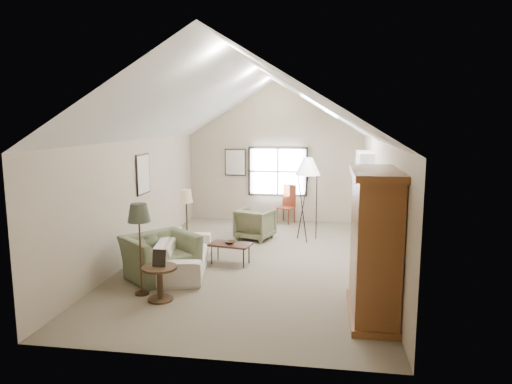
# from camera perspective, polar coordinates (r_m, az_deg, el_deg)

# --- Properties ---
(room_shell) EXTENTS (5.01, 8.01, 4.00)m
(room_shell) POSITION_cam_1_polar(r_m,az_deg,el_deg) (9.19, -0.38, 10.82)
(room_shell) COLOR #706450
(room_shell) RESTS_ON ground
(window) EXTENTS (1.72, 0.08, 1.42)m
(window) POSITION_cam_1_polar(r_m,az_deg,el_deg) (13.18, 2.74, 2.57)
(window) COLOR black
(window) RESTS_ON room_shell
(skylight) EXTENTS (0.80, 1.20, 0.52)m
(skylight) POSITION_cam_1_polar(r_m,az_deg,el_deg) (9.98, 7.97, 10.65)
(skylight) COLOR white
(skylight) RESTS_ON room_shell
(wall_art) EXTENTS (1.97, 3.71, 0.88)m
(wall_art) POSITION_cam_1_polar(r_m,az_deg,el_deg) (11.56, -8.12, 2.99)
(wall_art) COLOR black
(wall_art) RESTS_ON room_shell
(armoire) EXTENTS (0.60, 1.50, 2.20)m
(armoire) POSITION_cam_1_polar(r_m,az_deg,el_deg) (6.95, 14.58, -6.40)
(armoire) COLOR brown
(armoire) RESTS_ON ground
(tv_alcove) EXTENTS (0.32, 1.30, 2.10)m
(tv_alcove) POSITION_cam_1_polar(r_m,az_deg,el_deg) (10.85, 13.28, -0.62)
(tv_alcove) COLOR white
(tv_alcove) RESTS_ON ground
(media_console) EXTENTS (0.34, 1.18, 0.60)m
(media_console) POSITION_cam_1_polar(r_m,az_deg,el_deg) (11.02, 13.02, -4.98)
(media_console) COLOR #382316
(media_console) RESTS_ON ground
(tv_panel) EXTENTS (0.05, 0.90, 0.55)m
(tv_panel) POSITION_cam_1_polar(r_m,az_deg,el_deg) (10.89, 13.13, -1.81)
(tv_panel) COLOR black
(tv_panel) RESTS_ON media_console
(sofa) EXTENTS (1.26, 2.39, 0.66)m
(sofa) POSITION_cam_1_polar(r_m,az_deg,el_deg) (9.17, -9.01, -7.48)
(sofa) COLOR beige
(sofa) RESTS_ON ground
(armchair_near) EXTENTS (1.62, 1.63, 0.80)m
(armchair_near) POSITION_cam_1_polar(r_m,az_deg,el_deg) (8.77, -11.82, -7.87)
(armchair_near) COLOR #636B4B
(armchair_near) RESTS_ON ground
(armchair_far) EXTENTS (1.03, 1.05, 0.76)m
(armchair_far) POSITION_cam_1_polar(r_m,az_deg,el_deg) (11.30, -0.09, -4.00)
(armchair_far) COLOR #5F5F42
(armchair_far) RESTS_ON ground
(coffee_table) EXTENTS (0.90, 0.60, 0.43)m
(coffee_table) POSITION_cam_1_polar(r_m,az_deg,el_deg) (9.41, -3.22, -7.70)
(coffee_table) COLOR #3D2119
(coffee_table) RESTS_ON ground
(bowl) EXTENTS (0.23, 0.23, 0.05)m
(bowl) POSITION_cam_1_polar(r_m,az_deg,el_deg) (9.35, -3.24, -6.30)
(bowl) COLOR #3B2B18
(bowl) RESTS_ON coffee_table
(side_table) EXTENTS (0.66, 0.66, 0.57)m
(side_table) POSITION_cam_1_polar(r_m,az_deg,el_deg) (7.72, -11.91, -11.11)
(side_table) COLOR #3C2818
(side_table) RESTS_ON ground
(side_chair) EXTENTS (0.56, 0.56, 1.09)m
(side_chair) POSITION_cam_1_polar(r_m,az_deg,el_deg) (13.03, 3.78, -1.53)
(side_chair) COLOR maroon
(side_chair) RESTS_ON ground
(tripod_lamp) EXTENTS (0.76, 0.76, 2.07)m
(tripod_lamp) POSITION_cam_1_polar(r_m,az_deg,el_deg) (11.07, 6.44, -0.87)
(tripod_lamp) COLOR silver
(tripod_lamp) RESTS_ON ground
(dark_lamp) EXTENTS (0.44, 0.44, 1.59)m
(dark_lamp) POSITION_cam_1_polar(r_m,az_deg,el_deg) (7.88, -14.27, -6.89)
(dark_lamp) COLOR #282D20
(dark_lamp) RESTS_ON ground
(tan_lamp) EXTENTS (0.33, 0.33, 1.42)m
(tan_lamp) POSITION_cam_1_polar(r_m,az_deg,el_deg) (10.27, -8.65, -3.50)
(tan_lamp) COLOR tan
(tan_lamp) RESTS_ON ground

